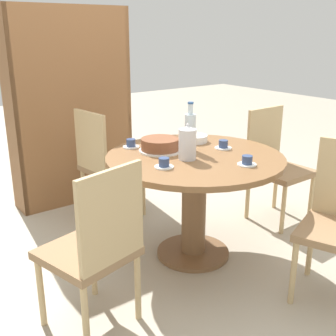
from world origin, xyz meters
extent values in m
plane|color=#B2A893|center=(0.00, 0.00, 0.00)|extent=(14.00, 14.00, 0.00)
cylinder|color=brown|center=(0.00, 0.00, 0.01)|extent=(0.51, 0.51, 0.03)
cylinder|color=brown|center=(0.00, 0.00, 0.36)|extent=(0.17, 0.17, 0.67)
cylinder|color=brown|center=(0.00, 0.00, 0.71)|extent=(1.17, 1.17, 0.04)
cylinder|color=tan|center=(0.76, -0.17, 0.20)|extent=(0.03, 0.03, 0.40)
cylinder|color=tan|center=(1.12, -0.16, 0.20)|extent=(0.03, 0.03, 0.40)
cylinder|color=tan|center=(0.75, 0.19, 0.20)|extent=(0.03, 0.03, 0.40)
cylinder|color=tan|center=(1.11, 0.20, 0.20)|extent=(0.03, 0.03, 0.40)
cube|color=#93704C|center=(0.93, 0.02, 0.42)|extent=(0.43, 0.43, 0.04)
cube|color=tan|center=(0.93, 0.21, 0.68)|extent=(0.40, 0.03, 0.47)
cylinder|color=tan|center=(0.09, 0.77, 0.20)|extent=(0.03, 0.03, 0.40)
cylinder|color=tan|center=(0.05, 1.13, 0.20)|extent=(0.03, 0.03, 0.40)
cylinder|color=tan|center=(-0.26, 0.73, 0.20)|extent=(0.03, 0.03, 0.40)
cylinder|color=tan|center=(-0.31, 1.09, 0.20)|extent=(0.03, 0.03, 0.40)
cube|color=#93704C|center=(-0.11, 0.93, 0.42)|extent=(0.47, 0.47, 0.04)
cube|color=tan|center=(-0.30, 0.91, 0.68)|extent=(0.07, 0.40, 0.47)
cylinder|color=tan|center=(-0.78, -0.01, 0.20)|extent=(0.03, 0.03, 0.40)
cylinder|color=tan|center=(-1.12, -0.09, 0.20)|extent=(0.03, 0.03, 0.40)
cylinder|color=tan|center=(-0.69, -0.36, 0.20)|extent=(0.03, 0.03, 0.40)
cylinder|color=tan|center=(-1.04, -0.44, 0.20)|extent=(0.03, 0.03, 0.40)
cube|color=#93704C|center=(-0.91, -0.23, 0.42)|extent=(0.51, 0.51, 0.04)
cube|color=tan|center=(-0.86, -0.42, 0.68)|extent=(0.39, 0.12, 0.47)
cylinder|color=tan|center=(0.10, -0.77, 0.20)|extent=(0.03, 0.03, 0.40)
cylinder|color=tan|center=(0.43, -0.64, 0.20)|extent=(0.03, 0.03, 0.40)
cube|color=brown|center=(0.33, 1.48, 0.86)|extent=(0.04, 0.28, 1.71)
cube|color=brown|center=(-0.72, 1.48, 0.86)|extent=(0.04, 0.28, 1.71)
cube|color=brown|center=(-0.20, 1.35, 0.86)|extent=(1.08, 0.02, 1.71)
cube|color=brown|center=(-0.20, 1.48, 0.02)|extent=(1.01, 0.27, 0.04)
cube|color=brown|center=(-0.20, 1.48, 0.43)|extent=(1.01, 0.27, 0.04)
cube|color=brown|center=(-0.20, 1.48, 0.86)|extent=(1.01, 0.27, 0.04)
cube|color=brown|center=(-0.20, 1.48, 1.28)|extent=(1.01, 0.27, 0.04)
cube|color=brown|center=(-0.20, 1.48, 1.69)|extent=(1.01, 0.27, 0.04)
cube|color=gold|center=(0.13, 1.46, 0.19)|extent=(0.37, 0.21, 0.31)
cube|color=#B72D28|center=(-0.52, 1.46, 0.21)|extent=(0.37, 0.21, 0.35)
cube|color=#703384|center=(0.11, 1.46, 0.60)|extent=(0.40, 0.21, 0.31)
cube|color=black|center=(-0.50, 1.46, 0.59)|extent=(0.40, 0.21, 0.28)
cube|color=gold|center=(0.08, 1.46, 1.04)|extent=(0.46, 0.21, 0.34)
cube|color=orange|center=(-0.47, 1.46, 1.01)|extent=(0.46, 0.21, 0.28)
cube|color=gold|center=(0.07, 1.46, 1.46)|extent=(0.48, 0.21, 0.33)
cube|color=#28703D|center=(-0.46, 1.46, 1.47)|extent=(0.48, 0.21, 0.34)
cylinder|color=silver|center=(-0.10, -0.04, 0.83)|extent=(0.11, 0.11, 0.19)
cone|color=silver|center=(-0.10, -0.04, 0.94)|extent=(0.10, 0.10, 0.02)
sphere|color=silver|center=(-0.10, -0.04, 0.95)|extent=(0.02, 0.02, 0.02)
cylinder|color=silver|center=(0.04, 0.11, 0.86)|extent=(0.08, 0.08, 0.25)
cylinder|color=silver|center=(0.04, 0.11, 1.02)|extent=(0.03, 0.03, 0.07)
cylinder|color=#2D5184|center=(0.04, 0.11, 1.06)|extent=(0.04, 0.04, 0.01)
cylinder|color=white|center=(-0.13, 0.21, 0.74)|extent=(0.29, 0.29, 0.01)
cylinder|color=brown|center=(-0.13, 0.21, 0.78)|extent=(0.26, 0.26, 0.08)
cylinder|color=white|center=(-0.23, 0.41, 0.74)|extent=(0.12, 0.12, 0.01)
cylinder|color=#334775|center=(-0.23, 0.41, 0.76)|extent=(0.06, 0.06, 0.05)
cylinder|color=white|center=(0.12, -0.35, 0.74)|extent=(0.12, 0.12, 0.01)
cylinder|color=#334775|center=(0.12, -0.35, 0.76)|extent=(0.06, 0.06, 0.05)
cylinder|color=white|center=(-0.31, -0.09, 0.74)|extent=(0.12, 0.12, 0.01)
cylinder|color=#334775|center=(-0.31, -0.09, 0.76)|extent=(0.06, 0.06, 0.05)
cylinder|color=white|center=(0.26, 0.01, 0.74)|extent=(0.12, 0.12, 0.01)
cylinder|color=#334775|center=(0.26, 0.01, 0.76)|extent=(0.06, 0.06, 0.05)
cylinder|color=white|center=(0.22, 0.27, 0.74)|extent=(0.19, 0.19, 0.01)
cylinder|color=white|center=(0.22, 0.27, 0.75)|extent=(0.19, 0.19, 0.01)
cylinder|color=white|center=(0.22, 0.27, 0.76)|extent=(0.19, 0.19, 0.01)
cylinder|color=white|center=(0.22, 0.27, 0.77)|extent=(0.19, 0.19, 0.01)
cylinder|color=white|center=(0.22, 0.27, 0.78)|extent=(0.19, 0.19, 0.01)
camera|label=1|loc=(-1.72, -2.01, 1.52)|focal=45.00mm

